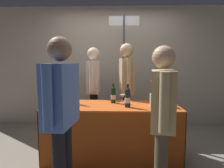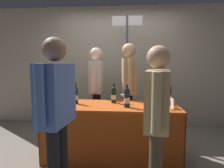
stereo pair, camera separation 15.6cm
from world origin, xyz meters
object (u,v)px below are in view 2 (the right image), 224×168
at_px(tasting_table, 112,121).
at_px(booth_signpost, 127,61).
at_px(display_bottle_0, 76,95).
at_px(wine_glass_mid, 123,97).
at_px(flower_vase, 153,98).
at_px(vendor_presenter, 129,83).
at_px(wine_glass_near_vendor, 68,95).
at_px(wine_glass_near_taster, 153,98).
at_px(featured_wine_bottle, 127,97).
at_px(taster_foreground_right, 56,106).

xyz_separation_m(tasting_table, booth_signpost, (0.19, 1.04, 0.86)).
relative_size(tasting_table, display_bottle_0, 5.82).
xyz_separation_m(display_bottle_0, wine_glass_mid, (0.69, 0.07, -0.03)).
height_order(display_bottle_0, flower_vase, flower_vase).
distance_m(vendor_presenter, booth_signpost, 0.57).
xyz_separation_m(wine_glass_near_vendor, wine_glass_near_taster, (1.30, -0.15, -0.00)).
bearing_deg(wine_glass_near_vendor, vendor_presenter, 23.19).
distance_m(featured_wine_bottle, booth_signpost, 1.27).
xyz_separation_m(featured_wine_bottle, booth_signpost, (-0.03, 1.17, 0.48)).
distance_m(tasting_table, booth_signpost, 1.37).
distance_m(featured_wine_bottle, flower_vase, 0.35).
xyz_separation_m(flower_vase, vendor_presenter, (-0.34, 0.70, 0.14)).
relative_size(wine_glass_near_vendor, booth_signpost, 0.06).
height_order(featured_wine_bottle, wine_glass_near_taster, featured_wine_bottle).
bearing_deg(booth_signpost, wine_glass_mid, -92.42).
distance_m(display_bottle_0, wine_glass_near_vendor, 0.25).
height_order(wine_glass_near_taster, vendor_presenter, vendor_presenter).
bearing_deg(wine_glass_near_taster, display_bottle_0, -178.25).
bearing_deg(wine_glass_near_taster, flower_vase, -98.71).
bearing_deg(tasting_table, vendor_presenter, 69.77).
relative_size(tasting_table, wine_glass_near_vendor, 14.04).
bearing_deg(vendor_presenter, wine_glass_mid, -14.95).
distance_m(featured_wine_bottle, vendor_presenter, 0.76).
bearing_deg(vendor_presenter, tasting_table, -26.41).
xyz_separation_m(featured_wine_bottle, wine_glass_near_vendor, (-0.92, 0.35, -0.04)).
bearing_deg(booth_signpost, wine_glass_near_vendor, -137.35).
bearing_deg(taster_foreground_right, tasting_table, -18.17).
height_order(tasting_table, wine_glass_mid, wine_glass_mid).
bearing_deg(tasting_table, featured_wine_bottle, -31.31).
height_order(tasting_table, vendor_presenter, vendor_presenter).
height_order(wine_glass_near_vendor, booth_signpost, booth_signpost).
xyz_separation_m(featured_wine_bottle, wine_glass_near_taster, (0.37, 0.20, -0.05)).
bearing_deg(tasting_table, display_bottle_0, 176.20).
relative_size(vendor_presenter, booth_signpost, 0.75).
height_order(tasting_table, wine_glass_near_vendor, wine_glass_near_vendor).
xyz_separation_m(tasting_table, wine_glass_near_vendor, (-0.71, 0.22, 0.33)).
xyz_separation_m(tasting_table, featured_wine_bottle, (0.22, -0.13, 0.38)).
xyz_separation_m(wine_glass_near_taster, booth_signpost, (-0.40, 0.97, 0.53)).
relative_size(flower_vase, taster_foreground_right, 0.23).
height_order(flower_vase, vendor_presenter, vendor_presenter).
height_order(wine_glass_near_taster, flower_vase, flower_vase).
bearing_deg(tasting_table, taster_foreground_right, -113.43).
relative_size(display_bottle_0, wine_glass_near_taster, 2.60).
xyz_separation_m(display_bottle_0, taster_foreground_right, (0.10, -1.04, 0.06)).
xyz_separation_m(wine_glass_mid, booth_signpost, (0.04, 0.94, 0.52)).
relative_size(display_bottle_0, booth_signpost, 0.14).
bearing_deg(tasting_table, wine_glass_mid, 35.08).
relative_size(wine_glass_mid, booth_signpost, 0.06).
bearing_deg(taster_foreground_right, vendor_presenter, -16.97).
bearing_deg(booth_signpost, tasting_table, -100.23).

